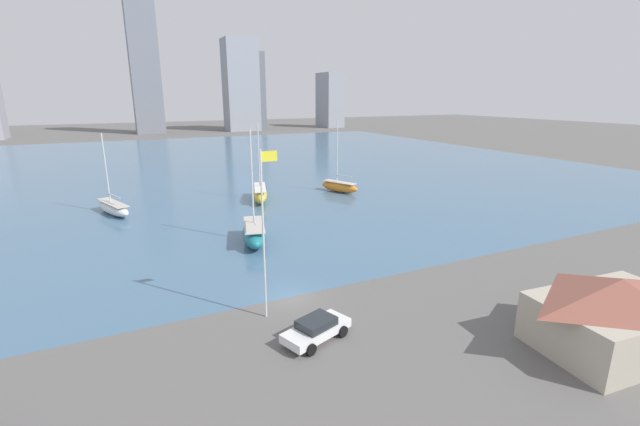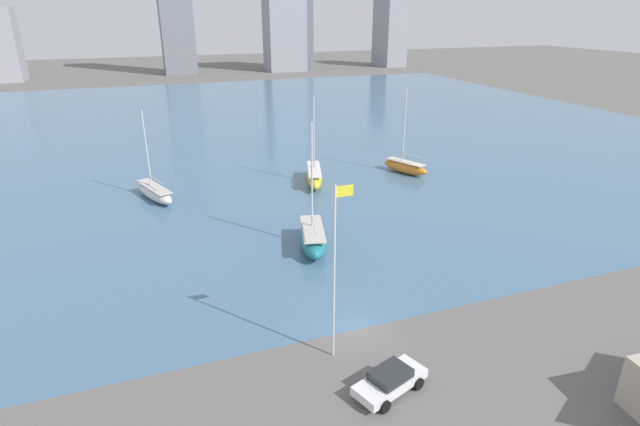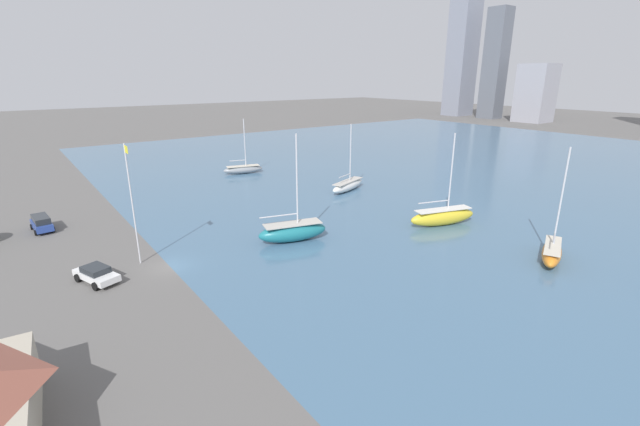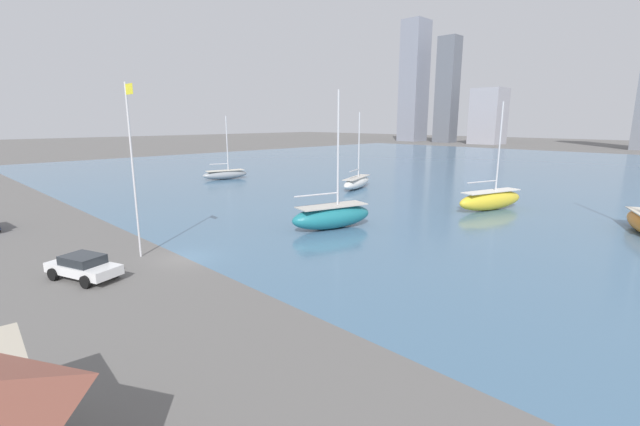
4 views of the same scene
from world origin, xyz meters
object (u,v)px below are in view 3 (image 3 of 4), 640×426
sailboat_yellow (443,216)px  parked_suv_blue (41,223)px  sailboat_teal (293,231)px  sailboat_white (348,185)px  sailboat_orange (552,252)px  sailboat_gray (243,169)px  flag_pole (132,201)px  parked_sedan_white (96,274)px

sailboat_yellow → parked_suv_blue: sailboat_yellow is taller
sailboat_teal → parked_suv_blue: 31.48m
sailboat_yellow → sailboat_white: sailboat_yellow is taller
sailboat_teal → sailboat_yellow: (6.73, 18.52, -0.01)m
sailboat_orange → sailboat_teal: bearing=-162.0°
sailboat_gray → sailboat_teal: bearing=-4.4°
flag_pole → sailboat_white: 37.60m
sailboat_teal → sailboat_white: size_ratio=1.13×
parked_sedan_white → flag_pole: bearing=4.3°
sailboat_orange → sailboat_white: 34.42m
flag_pole → sailboat_teal: sailboat_teal is taller
flag_pole → sailboat_orange: bearing=54.5°
sailboat_orange → sailboat_teal: 27.75m
parked_sedan_white → sailboat_gray: bearing=26.9°
flag_pole → sailboat_teal: size_ratio=0.99×
sailboat_teal → parked_sedan_white: 20.48m
sailboat_gray → sailboat_white: (22.28, 8.08, 0.05)m
sailboat_teal → sailboat_gray: (-36.08, 11.81, -0.31)m
sailboat_white → parked_suv_blue: 43.67m
sailboat_gray → sailboat_orange: bearing=20.6°
parked_suv_blue → sailboat_gray: bearing=-162.0°
sailboat_gray → parked_sedan_white: bearing=-29.7°
sailboat_white → parked_suv_blue: sailboat_white is taller
flag_pole → parked_sedan_white: (1.95, -4.38, -5.82)m
sailboat_teal → sailboat_white: (-13.80, 19.89, -0.26)m
sailboat_orange → sailboat_teal: size_ratio=0.95×
sailboat_teal → parked_sedan_white: sailboat_teal is taller
parked_suv_blue → sailboat_yellow: bearing=141.1°
sailboat_gray → parked_suv_blue: 37.91m
sailboat_orange → sailboat_gray: 57.08m
sailboat_orange → parked_sedan_white: (-22.74, -38.96, -0.16)m
sailboat_teal → sailboat_yellow: bearing=85.0°
sailboat_teal → parked_suv_blue: (-21.36, -23.12, -0.14)m
parked_sedan_white → parked_suv_blue: bearing=78.5°
sailboat_teal → parked_suv_blue: size_ratio=2.68×
sailboat_white → parked_suv_blue: size_ratio=2.37×
sailboat_gray → sailboat_yellow: (42.81, 6.71, 0.29)m
flag_pole → sailboat_gray: (-31.99, 27.79, -5.78)m
sailboat_yellow → sailboat_white: (-20.53, 1.37, -0.24)m
sailboat_orange → sailboat_white: bearing=153.8°
sailboat_gray → flag_pole: bearing=-27.2°
parked_sedan_white → parked_suv_blue: size_ratio=1.13×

